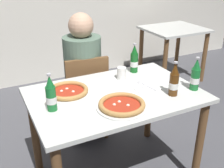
{
  "coord_description": "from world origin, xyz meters",
  "views": [
    {
      "loc": [
        -0.8,
        -1.54,
        1.62
      ],
      "look_at": [
        0.0,
        0.05,
        0.8
      ],
      "focal_mm": 43.75,
      "sensor_mm": 36.0,
      "label": 1
    }
  ],
  "objects": [
    {
      "name": "napkin_with_cutlery",
      "position": [
        0.24,
        -0.01,
        0.75
      ],
      "size": [
        0.18,
        0.19,
        0.01
      ],
      "color": "white",
      "rests_on": "dining_table_main"
    },
    {
      "name": "pizza_marinara_far",
      "position": [
        -0.06,
        -0.21,
        0.77
      ],
      "size": [
        0.33,
        0.33,
        0.04
      ],
      "color": "white",
      "rests_on": "dining_table_main"
    },
    {
      "name": "chair_behind_table",
      "position": [
        -0.0,
        0.61,
        0.48
      ],
      "size": [
        0.44,
        0.44,
        0.85
      ],
      "rotation": [
        0.0,
        0.0,
        3.03
      ],
      "color": "brown",
      "rests_on": "ground_plane"
    },
    {
      "name": "dining_table_main",
      "position": [
        0.0,
        0.0,
        0.64
      ],
      "size": [
        1.2,
        0.8,
        0.75
      ],
      "color": "silver",
      "rests_on": "ground_plane"
    },
    {
      "name": "beer_bottle_center",
      "position": [
        0.54,
        -0.2,
        0.85
      ],
      "size": [
        0.07,
        0.07,
        0.25
      ],
      "color": "#196B2D",
      "rests_on": "dining_table_main"
    },
    {
      "name": "dining_table_background",
      "position": [
        1.64,
        1.41,
        0.59
      ],
      "size": [
        0.8,
        0.7,
        0.75
      ],
      "color": "silver",
      "rests_on": "ground_plane"
    },
    {
      "name": "paper_cup",
      "position": [
        0.16,
        0.21,
        0.8
      ],
      "size": [
        0.07,
        0.07,
        0.09
      ],
      "primitive_type": "cylinder",
      "color": "white",
      "rests_on": "dining_table_main"
    },
    {
      "name": "diner_seated",
      "position": [
        0.01,
        0.66,
        0.58
      ],
      "size": [
        0.34,
        0.34,
        1.21
      ],
      "color": "#2D3342",
      "rests_on": "ground_plane"
    },
    {
      "name": "beer_bottle_extra",
      "position": [
        -0.46,
        -0.03,
        0.85
      ],
      "size": [
        0.07,
        0.07,
        0.25
      ],
      "color": "#196B2D",
      "rests_on": "dining_table_main"
    },
    {
      "name": "pizza_margherita_near",
      "position": [
        -0.31,
        0.13,
        0.77
      ],
      "size": [
        0.31,
        0.31,
        0.04
      ],
      "color": "white",
      "rests_on": "dining_table_main"
    },
    {
      "name": "beer_bottle_right",
      "position": [
        0.32,
        0.29,
        0.85
      ],
      "size": [
        0.07,
        0.07,
        0.25
      ],
      "color": "#14591E",
      "rests_on": "dining_table_main"
    },
    {
      "name": "beer_bottle_left",
      "position": [
        0.35,
        -0.21,
        0.85
      ],
      "size": [
        0.07,
        0.07,
        0.25
      ],
      "color": "#512D0F",
      "rests_on": "dining_table_main"
    }
  ]
}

